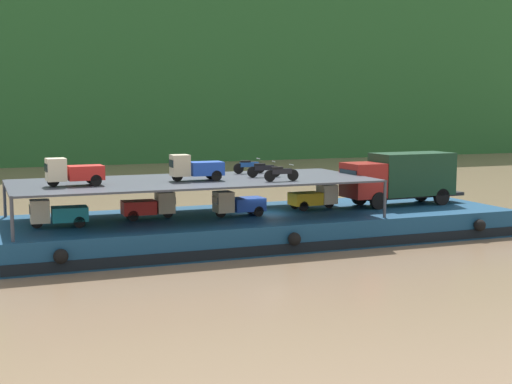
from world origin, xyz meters
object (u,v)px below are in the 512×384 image
Objects in this scene: mini_truck_upper_mid at (196,168)px; motorcycle_upper_port at (281,173)px; cargo_barge at (261,227)px; motorcycle_upper_centre at (264,169)px; mini_truck_lower_fore at (314,197)px; covered_lorry at (401,177)px; mini_truck_lower_aft at (149,206)px; mini_truck_lower_stern at (58,213)px; mini_truck_upper_stern at (74,172)px; mini_truck_lower_mid at (238,204)px; motorcycle_upper_stbd at (249,166)px.

motorcycle_upper_port is at bearing -24.98° from mini_truck_upper_mid.
cargo_barge is 3.19m from motorcycle_upper_centre.
mini_truck_lower_fore is at bearing 40.19° from motorcycle_upper_port.
mini_truck_lower_aft is (-15.16, 0.29, -1.00)m from covered_lorry.
mini_truck_lower_stern is (-19.91, -0.65, -1.00)m from covered_lorry.
mini_truck_upper_mid is 4.05m from motorcycle_upper_centre.
motorcycle_upper_centre is (0.18, 0.02, 3.18)m from cargo_barge.
cargo_barge is 10.16× the size of mini_truck_lower_aft.
motorcycle_upper_centre is at bearing 90.58° from motorcycle_upper_port.
covered_lorry is at bearing 2.07° from mini_truck_upper_stern.
mini_truck_lower_mid is 1.00× the size of mini_truck_upper_stern.
cargo_barge is at bearing -172.71° from mini_truck_lower_fore.
covered_lorry is 12.92m from mini_truck_upper_mid.
mini_truck_lower_mid is (9.37, 0.05, 0.00)m from mini_truck_lower_stern.
covered_lorry reaches higher than cargo_barge.
motorcycle_upper_stbd is at bearing 165.61° from covered_lorry.
mini_truck_lower_fore reaches higher than cargo_barge.
mini_truck_lower_stern is at bearing 170.90° from motorcycle_upper_port.
mini_truck_lower_aft is at bearing 156.82° from motorcycle_upper_port.
motorcycle_upper_centre is at bearing -90.78° from motorcycle_upper_stbd.
motorcycle_upper_port is (10.28, -1.73, -0.26)m from mini_truck_upper_stern.
mini_truck_upper_stern is at bearing -179.40° from mini_truck_lower_mid.
mini_truck_upper_stern is at bearing -163.98° from motorcycle_upper_stbd.
mini_truck_lower_fore is 1.01× the size of mini_truck_upper_mid.
mini_truck_upper_mid reaches higher than mini_truck_lower_fore.
motorcycle_upper_centre reaches higher than mini_truck_lower_aft.
mini_truck_lower_mid is 1.00× the size of mini_truck_lower_fore.
motorcycle_upper_port is at bearing -90.10° from motorcycle_upper_stbd.
covered_lorry reaches higher than motorcycle_upper_stbd.
motorcycle_upper_centre is 1.00× the size of motorcycle_upper_stbd.
mini_truck_lower_stern is 1.01× the size of mini_truck_lower_aft.
covered_lorry is 8.88m from motorcycle_upper_centre.
covered_lorry is 2.87× the size of mini_truck_upper_mid.
covered_lorry reaches higher than mini_truck_lower_fore.
mini_truck_upper_mid is (6.24, 0.15, 0.00)m from mini_truck_upper_stern.
mini_truck_lower_mid is (-1.51, -0.50, 1.44)m from cargo_barge.
motorcycle_upper_port is (11.09, -1.78, 1.74)m from mini_truck_lower_stern.
motorcycle_upper_centre is (10.25, 0.61, -0.26)m from mini_truck_upper_stern.
mini_truck_upper_stern is (0.81, -0.04, 2.00)m from mini_truck_lower_stern.
mini_truck_upper_stern reaches higher than mini_truck_lower_stern.
mini_truck_lower_stern is 4.84m from mini_truck_lower_aft.
mini_truck_lower_mid is (4.62, -0.89, 0.00)m from mini_truck_lower_aft.
mini_truck_lower_aft is 4.70m from mini_truck_lower_mid.
mini_truck_lower_aft is at bearing -162.73° from motorcycle_upper_stbd.
mini_truck_lower_aft is at bearing 11.16° from mini_truck_lower_stern.
mini_truck_lower_stern is at bearing 176.90° from mini_truck_upper_stern.
mini_truck_lower_aft and mini_truck_lower_fore have the same top height.
motorcycle_upper_centre is (1.69, 0.52, 1.74)m from mini_truck_lower_mid.
mini_truck_upper_mid is at bearing -173.42° from motorcycle_upper_centre.
covered_lorry is at bearing 1.86° from mini_truck_lower_stern.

